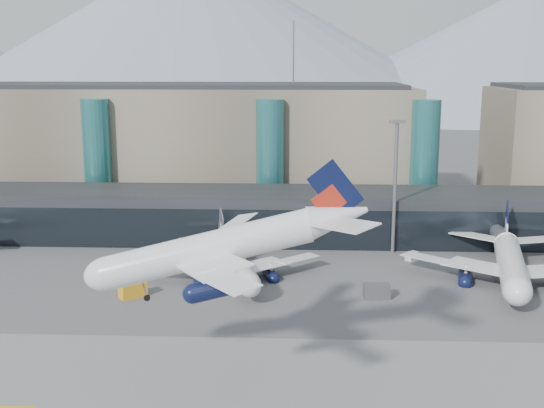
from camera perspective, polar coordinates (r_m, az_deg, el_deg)
The scene contains 14 objects.
ground at distance 88.98m, azimuth -5.71°, elevation -12.31°, with size 900.00×900.00×0.00m, color #515154.
concourse at distance 142.08m, azimuth -2.49°, elevation -0.91°, with size 170.00×27.00×10.00m.
terminal_main at distance 175.56m, azimuth -9.78°, elevation 4.84°, with size 130.00×30.00×31.00m.
teal_towers at distance 158.27m, azimuth -7.42°, elevation 3.64°, with size 116.40×19.40×46.00m.
mountain_ridge at distance 460.43m, azimuth 3.04°, elevation 13.00°, with size 910.00×400.00×110.00m.
lightmast_mid at distance 131.39m, azimuth 10.27°, elevation 2.06°, with size 3.00×1.20×25.60m.
hero_jet at distance 73.57m, azimuth -3.02°, elevation -2.71°, with size 32.37×32.88×10.61m.
jet_parked_mid at distance 117.73m, azimuth -3.37°, elevation -4.10°, with size 31.69×33.08×10.62m.
jet_parked_right at distance 122.46m, azimuth 19.31°, elevation -3.82°, with size 37.41×38.41×12.35m.
veh_b at distance 128.90m, azimuth -4.35°, elevation -4.19°, with size 2.78×1.71×1.60m, color orange.
veh_c at distance 108.58m, azimuth 8.76°, elevation -7.21°, with size 4.07×2.15×2.26m, color #454549.
veh_d at distance 129.96m, azimuth 11.62°, elevation -4.29°, with size 2.63×1.41×1.50m, color silver.
veh_e at distance 116.37m, azimuth 19.71°, elevation -6.57°, with size 3.33×1.89×1.89m, color orange.
veh_h at distance 110.05m, azimuth -11.57°, elevation -7.05°, with size 4.11×2.16×2.27m, color orange.
Camera 1 is at (12.14, -80.32, 36.31)m, focal length 45.00 mm.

